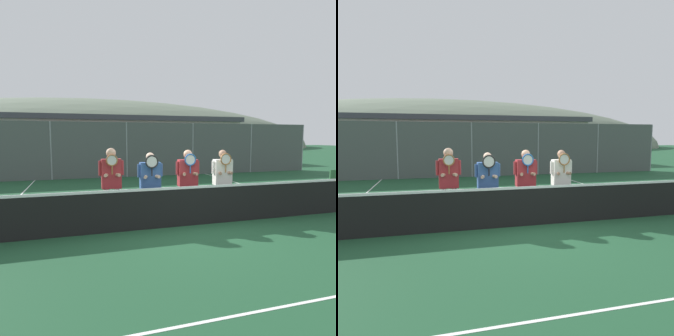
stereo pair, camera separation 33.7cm
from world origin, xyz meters
The scene contains 14 objects.
ground_plane centered at (0.00, 0.00, 0.00)m, with size 120.00×120.00×0.00m, color #1E4C2D.
hill_distant centered at (0.00, 55.18, 0.00)m, with size 93.99×52.21×18.28m.
clubhouse_building centered at (-0.30, 17.54, 1.84)m, with size 21.23×5.50×3.65m.
fence_back centered at (0.00, 9.08, 1.42)m, with size 22.12×0.06×2.84m.
tennis_net centered at (0.00, 0.00, 0.48)m, with size 11.96×0.09×1.03m.
court_line_left_sideline centered at (-4.45, 3.00, 0.00)m, with size 0.05×16.00×0.01m, color white.
court_line_right_sideline centered at (4.45, 3.00, 0.00)m, with size 0.05×16.00×0.01m, color white.
court_line_service_near centered at (0.00, -3.50, 0.00)m, with size 8.90×0.05×0.01m, color white.
player_leftmost centered at (-1.71, 0.61, 1.08)m, with size 0.59×0.34×1.81m.
player_center_left centered at (-0.78, 0.63, 1.01)m, with size 0.63×0.34×1.70m.
player_center_right centered at (0.19, 0.60, 1.05)m, with size 0.62×0.34×1.75m.
player_rightmost centered at (1.14, 0.57, 1.03)m, with size 0.60×0.34×1.74m.
car_left_of_center centered at (-1.85, 11.30, 0.94)m, with size 4.72×1.92×1.85m.
car_center centered at (3.42, 10.93, 0.90)m, with size 4.12×1.94×1.76m.
Camera 1 is at (-2.46, -6.40, 2.06)m, focal length 32.00 mm.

